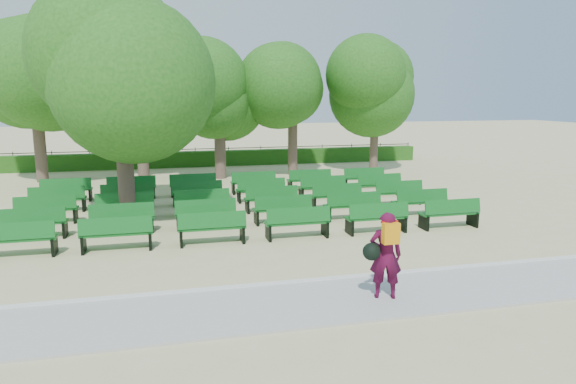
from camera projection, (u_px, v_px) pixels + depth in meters
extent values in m
plane|color=#C1B880|center=(254.00, 220.00, 17.49)|extent=(120.00, 120.00, 0.00)
cube|color=#A9A8A4|center=(318.00, 302.00, 10.42)|extent=(30.00, 2.20, 0.06)
cube|color=silver|center=(303.00, 282.00, 11.52)|extent=(30.00, 0.12, 0.10)
cube|color=#245917|center=(213.00, 158.00, 30.76)|extent=(26.00, 0.70, 0.90)
cube|color=#105C1C|center=(236.00, 200.00, 18.38)|extent=(1.95, 0.69, 0.06)
cube|color=#105C1C|center=(237.00, 194.00, 18.12)|extent=(1.91, 0.30, 0.45)
cylinder|color=brown|center=(125.00, 169.00, 17.09)|extent=(0.55, 0.55, 3.50)
ellipsoid|color=#29641B|center=(120.00, 73.00, 16.51)|extent=(5.07, 5.07, 4.56)
imported|color=#450925|center=(386.00, 255.00, 10.45)|extent=(0.76, 0.61, 1.81)
cube|color=orange|center=(391.00, 233.00, 10.16)|extent=(0.34, 0.17, 0.42)
sphere|color=black|center=(372.00, 252.00, 10.29)|extent=(0.36, 0.36, 0.36)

